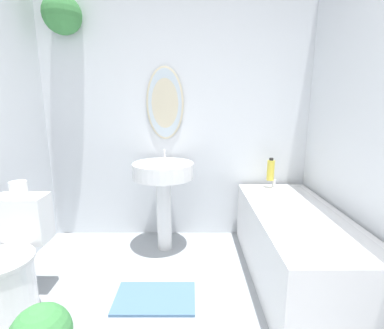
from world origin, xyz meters
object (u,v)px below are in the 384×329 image
(bathtub, at_px, (294,244))
(shampoo_bottle, at_px, (270,170))
(pedestal_sink, at_px, (162,181))
(toilet_paper_roll, at_px, (17,189))
(toilet, at_px, (7,270))

(bathtub, distance_m, shampoo_bottle, 0.77)
(bathtub, relative_size, shampoo_bottle, 6.87)
(shampoo_bottle, bearing_deg, pedestal_sink, -172.13)
(toilet_paper_roll, bearing_deg, toilet, -90.00)
(pedestal_sink, distance_m, shampoo_bottle, 1.03)
(pedestal_sink, relative_size, toilet_paper_roll, 8.49)
(toilet, height_order, pedestal_sink, pedestal_sink)
(bathtub, bearing_deg, toilet_paper_roll, -175.54)
(pedestal_sink, bearing_deg, toilet, -137.61)
(pedestal_sink, height_order, shampoo_bottle, pedestal_sink)
(shampoo_bottle, distance_m, toilet_paper_roll, 2.09)
(toilet, bearing_deg, shampoo_bottle, 26.87)
(bathtub, height_order, toilet_paper_roll, toilet_paper_roll)
(toilet, relative_size, pedestal_sink, 0.79)
(pedestal_sink, xyz_separation_m, shampoo_bottle, (1.02, 0.14, 0.07))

